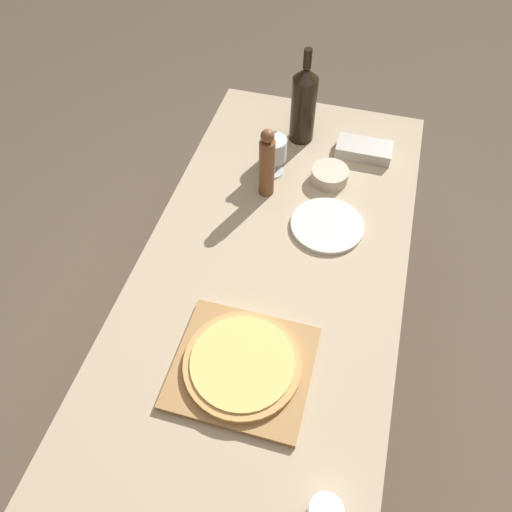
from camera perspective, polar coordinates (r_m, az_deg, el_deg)
The scene contains 10 objects.
ground_plane at distance 2.12m, azimuth 1.31°, elevation -12.86°, with size 12.00×12.00×0.00m, color brown.
dining_table at distance 1.56m, azimuth 1.73°, elevation -2.93°, with size 0.79×1.66×0.73m.
cutting_board at distance 1.31m, azimuth -1.54°, elevation -12.58°, with size 0.35×0.32×0.02m.
pizza at distance 1.29m, azimuth -1.56°, elevation -12.19°, with size 0.30×0.30×0.02m.
wine_bottle at distance 1.83m, azimuth 5.47°, elevation 16.91°, with size 0.09×0.09×0.35m.
pepper_mill at distance 1.61m, azimuth 1.25°, elevation 10.45°, with size 0.05×0.05×0.25m.
wine_glass at distance 1.70m, azimuth 2.03°, elevation 12.03°, with size 0.09×0.09×0.14m.
small_bowl at distance 1.74m, azimuth 8.43°, elevation 9.14°, with size 0.13×0.13×0.05m.
dinner_plate at distance 1.60m, azimuth 8.13°, elevation 3.49°, with size 0.23×0.23×0.01m.
food_container at distance 1.86m, azimuth 12.23°, elevation 11.79°, with size 0.19×0.10×0.04m.
Camera 1 is at (0.19, -0.88, 1.92)m, focal length 35.00 mm.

